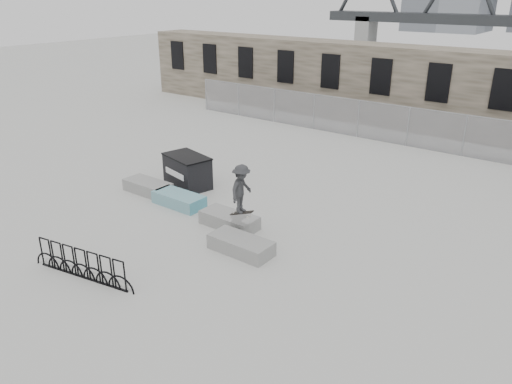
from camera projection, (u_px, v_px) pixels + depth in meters
ground at (198, 214)px, 17.79m from camera, size 120.00×120.00×0.00m
stone_wall at (389, 85)px, 28.92m from camera, size 36.00×2.58×4.50m
chainlink_fence at (358, 118)px, 26.63m from camera, size 22.06×0.06×2.02m
planter_far_left at (148, 186)px, 19.55m from camera, size 2.00×0.90×0.46m
planter_center_left at (179, 199)px, 18.38m from camera, size 2.00×0.90×0.46m
planter_center_right at (229, 220)px, 16.73m from camera, size 2.00×0.90×0.46m
planter_offset at (241, 244)px, 15.11m from camera, size 2.00×0.90×0.46m
dumpster at (187, 171)px, 20.01m from camera, size 2.20×1.63×1.30m
bike_rack at (81, 264)px, 13.67m from camera, size 3.54×0.69×0.90m
skateboarder at (241, 189)px, 15.21m from camera, size 0.79×1.08×1.71m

